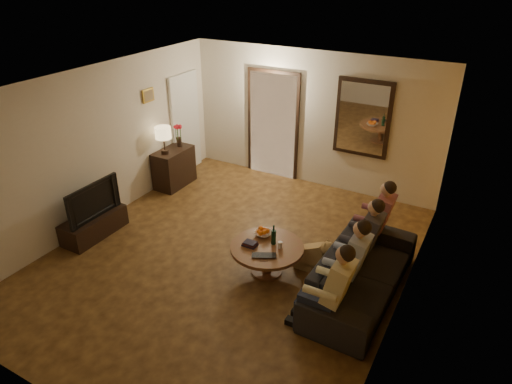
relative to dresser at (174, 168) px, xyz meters
The scene contains 33 objects.
floor 2.77m from the dresser, 34.87° to the right, with size 5.00×6.00×0.01m, color #3B230F.
ceiling 3.53m from the dresser, 34.87° to the right, with size 5.00×6.00×0.01m, color white.
back_wall 2.82m from the dresser, 32.47° to the left, with size 5.00×0.02×2.60m, color beige.
front_wall 5.18m from the dresser, 63.78° to the right, with size 5.00×0.02×2.60m, color beige.
left_wall 1.84m from the dresser, 99.06° to the right, with size 0.02×6.00×2.60m, color beige.
right_wall 5.09m from the dresser, 18.27° to the right, with size 0.02×6.00×2.60m, color beige.
orange_accent 5.08m from the dresser, 18.31° to the right, with size 0.01×6.00×2.60m, color orange.
kitchen_doorway 2.13m from the dresser, 44.24° to the left, with size 1.00×0.06×2.10m, color #FFE0A5.
door_trim 2.13m from the dresser, 44.03° to the left, with size 1.12×0.04×2.22m, color black.
fridge_glimpse 2.27m from the dresser, 39.81° to the left, with size 0.45×0.03×1.70m, color silver.
mirror_frame 3.71m from the dresser, 23.18° to the left, with size 1.00×0.05×1.40m, color black.
mirror_glass 3.70m from the dresser, 22.74° to the left, with size 0.86×0.02×1.26m, color white.
white_door 1.00m from the dresser, 106.01° to the left, with size 0.06×0.85×2.04m, color white.
framed_art 1.52m from the dresser, 129.37° to the right, with size 0.03×0.28×0.24m, color #B28C33.
art_canvas 1.51m from the dresser, 127.40° to the right, with size 0.01×0.22×0.18m, color brown.
dresser is the anchor object (origin of this frame).
table_lamp 0.68m from the dresser, 90.00° to the right, with size 0.30×0.30×0.54m, color beige, non-canonical shape.
flower_vase 0.63m from the dresser, 90.00° to the left, with size 0.14×0.14×0.44m, color red, non-canonical shape.
tv_stand 2.12m from the dresser, 90.00° to the right, with size 0.45×1.08×0.36m, color black.
tv 2.13m from the dresser, 90.00° to the right, with size 0.13×1.02×0.59m, color black.
sofa 4.47m from the dresser, 18.47° to the right, with size 0.89×2.29×0.67m, color black.
person_a 4.75m from the dresser, 29.22° to the right, with size 0.60×0.40×1.20m, color tan, non-canonical shape.
person_b 4.49m from the dresser, 22.52° to the right, with size 0.60×0.40×1.20m, color tan, non-canonical shape.
person_c 4.30m from the dresser, 15.09° to the right, with size 0.60×0.40×1.20m, color tan, non-canonical shape.
person_d 4.18m from the dresser, ahead, with size 0.60×0.40×1.20m, color tan, non-canonical shape.
dog 3.69m from the dresser, 19.91° to the right, with size 0.56×0.24×0.56m, color tan, non-canonical shape.
coffee_table 3.35m from the dresser, 29.08° to the right, with size 1.04×1.04×0.45m, color brown.
bowl 3.09m from the dresser, 27.13° to the right, with size 0.26×0.26×0.06m, color white.
oranges 3.09m from the dresser, 27.13° to the right, with size 0.20×0.20×0.08m, color orange, non-canonical shape.
wine_bottle 3.35m from the dresser, 27.16° to the right, with size 0.07×0.07×0.31m, color black, non-canonical shape.
wine_glass 3.49m from the dresser, 26.92° to the right, with size 0.06×0.06×0.10m, color silver.
book_stack 3.21m from the dresser, 32.55° to the right, with size 0.20×0.15×0.07m, color black, non-canonical shape.
laptop 3.58m from the dresser, 32.22° to the right, with size 0.33×0.21×0.03m, color black.
Camera 1 is at (3.13, -4.79, 4.08)m, focal length 32.00 mm.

